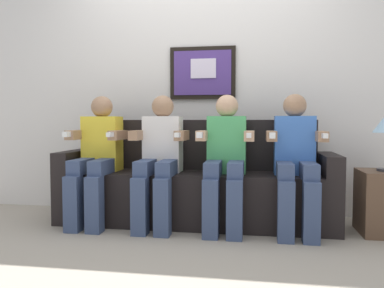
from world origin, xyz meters
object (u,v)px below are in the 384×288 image
Objects in this scene: couch at (195,187)px; person_leftmost at (97,154)px; person_right_center at (226,156)px; person_left_center at (160,155)px; person_rightmost at (296,157)px.

couch is 2.13× the size of person_leftmost.
couch is at bearing 148.68° from person_right_center.
person_left_center is (0.56, 0.00, -0.00)m from person_leftmost.
person_left_center is 1.11m from person_rightmost.
person_leftmost is (-0.83, -0.17, 0.29)m from couch.
person_leftmost and person_right_center have the same top height.
person_right_center reaches higher than couch.
person_leftmost is 1.00× the size of person_rightmost.
person_left_center and person_rightmost have the same top height.
person_leftmost and person_left_center have the same top height.
couch is 0.44m from person_left_center.
person_leftmost is 1.11m from person_right_center.
person_leftmost is 0.56m from person_left_center.
person_rightmost is at bearing 0.00° from person_leftmost.
person_rightmost is (1.11, -0.00, 0.00)m from person_left_center.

